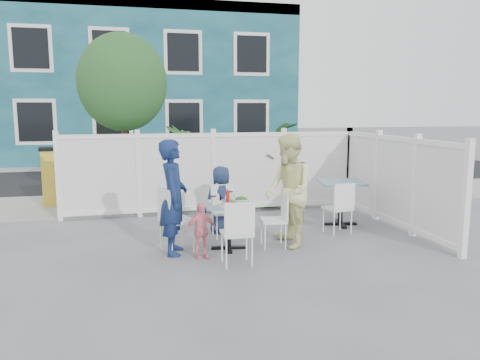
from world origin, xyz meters
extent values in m
plane|color=slate|center=(0.00, 0.00, 0.00)|extent=(80.00, 80.00, 0.00)
cube|color=gray|center=(0.00, 3.80, 0.01)|extent=(24.00, 2.60, 0.01)
cube|color=black|center=(0.00, 7.50, 0.00)|extent=(24.00, 5.00, 0.01)
cube|color=gray|center=(0.00, 10.60, 0.01)|extent=(24.00, 1.60, 0.01)
cube|color=#154453|center=(-0.50, 14.00, 3.00)|extent=(11.00, 6.00, 6.00)
cube|color=white|center=(-0.50, 11.04, 5.80)|extent=(11.00, 0.08, 0.40)
cube|color=black|center=(-3.00, 11.02, 1.60)|extent=(1.20, 0.04, 1.40)
cube|color=black|center=(1.00, 11.02, 1.60)|extent=(1.20, 0.04, 1.40)
cube|color=black|center=(-3.00, 11.02, 4.10)|extent=(1.20, 0.04, 1.40)
cube|color=black|center=(1.00, 11.02, 4.10)|extent=(1.20, 0.04, 1.40)
cube|color=white|center=(0.10, 2.40, 0.82)|extent=(5.80, 0.04, 1.40)
cube|color=white|center=(0.10, 2.40, 1.56)|extent=(5.86, 0.08, 0.08)
cube|color=white|center=(0.10, 2.40, 0.06)|extent=(5.86, 0.08, 0.12)
cube|color=white|center=(3.00, 0.60, 0.82)|extent=(0.04, 3.60, 1.40)
cube|color=white|center=(3.00, 0.60, 1.56)|extent=(0.08, 3.66, 0.08)
cube|color=white|center=(3.00, 0.60, 0.06)|extent=(0.08, 3.66, 0.12)
cylinder|color=#382316|center=(-1.60, 3.30, 1.20)|extent=(0.12, 0.12, 2.40)
ellipsoid|color=#1B4323|center=(-1.60, 3.30, 2.60)|extent=(1.80, 1.62, 1.98)
cube|color=gold|center=(-3.04, 4.00, 0.60)|extent=(0.71, 0.55, 1.19)
imported|color=#1B4323|center=(-0.41, 3.10, 0.86)|extent=(1.29, 1.29, 1.72)
imported|color=#1B4323|center=(1.34, 3.00, 0.88)|extent=(1.55, 1.74, 1.77)
cube|color=slate|center=(-0.10, -0.03, 0.67)|extent=(0.74, 0.74, 0.04)
cylinder|color=black|center=(-0.10, -0.03, 0.34)|extent=(0.07, 0.07, 0.64)
cube|color=black|center=(-0.10, -0.03, 0.02)|extent=(0.52, 0.15, 0.04)
cube|color=black|center=(-0.10, -0.03, 0.02)|extent=(0.15, 0.52, 0.04)
cube|color=slate|center=(2.15, 0.93, 0.77)|extent=(0.87, 0.87, 0.04)
cylinder|color=black|center=(2.15, 0.93, 0.39)|extent=(0.09, 0.09, 0.73)
cube|color=black|center=(2.15, 0.93, 0.02)|extent=(0.60, 0.18, 0.04)
cube|color=black|center=(2.15, 0.93, 0.02)|extent=(0.18, 0.60, 0.04)
cube|color=white|center=(-0.86, 0.03, 0.46)|extent=(0.53, 0.54, 0.04)
cube|color=white|center=(-1.04, -0.03, 0.72)|extent=(0.17, 0.42, 0.46)
cylinder|color=white|center=(-0.76, 0.27, 0.23)|extent=(0.02, 0.02, 0.46)
cylinder|color=white|center=(-0.63, -0.08, 0.23)|extent=(0.02, 0.02, 0.46)
cylinder|color=white|center=(-1.08, 0.15, 0.23)|extent=(0.02, 0.02, 0.46)
cylinder|color=white|center=(-0.96, -0.20, 0.23)|extent=(0.02, 0.02, 0.46)
cube|color=white|center=(0.58, -0.08, 0.41)|extent=(0.40, 0.42, 0.04)
cube|color=white|center=(0.75, -0.09, 0.64)|extent=(0.07, 0.38, 0.41)
cylinder|color=white|center=(0.41, -0.22, 0.21)|extent=(0.02, 0.02, 0.41)
cylinder|color=white|center=(0.44, 0.10, 0.21)|extent=(0.02, 0.02, 0.41)
cylinder|color=white|center=(0.71, -0.26, 0.21)|extent=(0.02, 0.02, 0.41)
cylinder|color=white|center=(0.75, 0.07, 0.21)|extent=(0.02, 0.02, 0.41)
cube|color=white|center=(-0.03, 0.64, 0.41)|extent=(0.40, 0.38, 0.04)
cube|color=white|center=(-0.03, 0.81, 0.64)|extent=(0.38, 0.04, 0.41)
cylinder|color=white|center=(0.14, 0.49, 0.21)|extent=(0.02, 0.02, 0.41)
cylinder|color=white|center=(-0.19, 0.48, 0.21)|extent=(0.02, 0.02, 0.41)
cylinder|color=white|center=(0.13, 0.80, 0.21)|extent=(0.02, 0.02, 0.41)
cylinder|color=white|center=(-0.20, 0.79, 0.21)|extent=(0.02, 0.02, 0.41)
cube|color=white|center=(-0.14, -0.74, 0.43)|extent=(0.41, 0.39, 0.04)
cube|color=white|center=(-0.14, -0.92, 0.67)|extent=(0.40, 0.03, 0.43)
cylinder|color=white|center=(-0.31, -0.57, 0.21)|extent=(0.02, 0.02, 0.43)
cylinder|color=white|center=(0.04, -0.58, 0.21)|extent=(0.02, 0.02, 0.43)
cylinder|color=white|center=(-0.31, -0.90, 0.21)|extent=(0.02, 0.02, 0.43)
cylinder|color=white|center=(0.03, -0.90, 0.21)|extent=(0.02, 0.02, 0.43)
cube|color=white|center=(1.86, 0.44, 0.42)|extent=(0.45, 0.43, 0.04)
cube|color=white|center=(1.89, 0.26, 0.66)|extent=(0.39, 0.09, 0.42)
cylinder|color=white|center=(1.67, 0.57, 0.21)|extent=(0.02, 0.02, 0.42)
cylinder|color=white|center=(2.00, 0.62, 0.21)|extent=(0.02, 0.02, 0.42)
cylinder|color=white|center=(1.72, 0.25, 0.21)|extent=(0.02, 0.02, 0.42)
cylinder|color=white|center=(2.05, 0.31, 0.21)|extent=(0.02, 0.02, 0.42)
imported|color=#13224E|center=(-0.91, -0.06, 0.83)|extent=(0.48, 0.66, 1.65)
imported|color=#E3E154|center=(0.81, -0.08, 0.86)|extent=(0.66, 0.84, 1.71)
imported|color=#1C2B4E|center=(-0.03, 0.91, 0.57)|extent=(0.61, 0.45, 1.13)
imported|color=pink|center=(-0.56, -0.34, 0.39)|extent=(0.49, 0.30, 0.79)
cylinder|color=white|center=(-0.15, -0.20, 0.70)|extent=(0.24, 0.24, 0.02)
cylinder|color=white|center=(-0.28, 0.07, 0.70)|extent=(0.22, 0.22, 0.02)
imported|color=white|center=(0.09, -0.03, 0.72)|extent=(0.26, 0.26, 0.06)
cylinder|color=beige|center=(-0.33, -0.09, 0.75)|extent=(0.08, 0.08, 0.12)
cylinder|color=beige|center=(-0.03, 0.20, 0.76)|extent=(0.09, 0.09, 0.13)
cylinder|color=#B9130F|center=(-0.10, 0.04, 0.77)|extent=(0.05, 0.05, 0.16)
cylinder|color=white|center=(-0.21, 0.24, 0.73)|extent=(0.03, 0.03, 0.08)
cylinder|color=black|center=(-0.17, 0.23, 0.73)|extent=(0.03, 0.03, 0.07)
camera|label=1|loc=(-1.47, -6.64, 2.09)|focal=35.00mm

